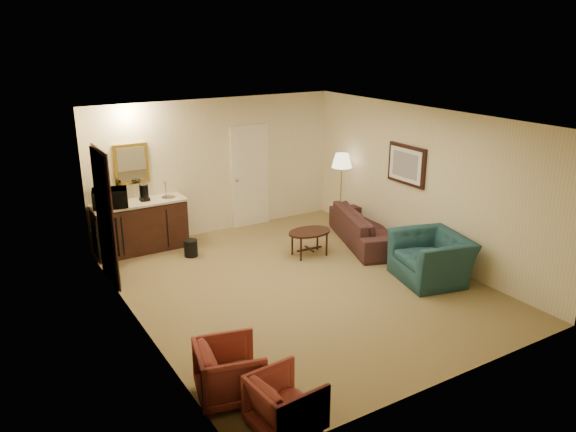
% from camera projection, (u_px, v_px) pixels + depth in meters
% --- Properties ---
extents(ground, '(6.00, 6.00, 0.00)m').
position_uv_depth(ground, '(299.00, 285.00, 8.78)').
color(ground, olive).
rests_on(ground, ground).
extents(room_walls, '(5.02, 6.01, 2.61)m').
position_uv_depth(room_walls, '(269.00, 169.00, 8.82)').
color(room_walls, beige).
rests_on(room_walls, ground).
extents(wetbar_cabinet, '(1.64, 0.58, 0.92)m').
position_uv_depth(wetbar_cabinet, '(141.00, 226.00, 10.04)').
color(wetbar_cabinet, '#351711').
rests_on(wetbar_cabinet, ground).
extents(sofa, '(1.27, 2.20, 0.83)m').
position_uv_depth(sofa, '(367.00, 222.00, 10.41)').
color(sofa, black).
rests_on(sofa, ground).
extents(teal_armchair, '(0.98, 1.28, 0.99)m').
position_uv_depth(teal_armchair, '(432.00, 250.00, 8.83)').
color(teal_armchair, '#1B3F43').
rests_on(teal_armchair, ground).
extents(rose_chair_near, '(0.78, 0.82, 0.70)m').
position_uv_depth(rose_chair_near, '(230.00, 369.00, 5.99)').
color(rose_chair_near, brown).
rests_on(rose_chair_near, ground).
extents(rose_chair_far, '(0.64, 0.68, 0.65)m').
position_uv_depth(rose_chair_far, '(286.00, 401.00, 5.51)').
color(rose_chair_far, brown).
rests_on(rose_chair_far, ground).
extents(coffee_table, '(0.83, 0.59, 0.46)m').
position_uv_depth(coffee_table, '(309.00, 243.00, 9.88)').
color(coffee_table, black).
rests_on(coffee_table, ground).
extents(floor_lamp, '(0.45, 0.45, 1.51)m').
position_uv_depth(floor_lamp, '(341.00, 190.00, 11.20)').
color(floor_lamp, gold).
rests_on(floor_lamp, ground).
extents(waste_bin, '(0.31, 0.31, 0.30)m').
position_uv_depth(waste_bin, '(191.00, 248.00, 9.87)').
color(waste_bin, black).
rests_on(waste_bin, ground).
extents(microwave, '(0.64, 0.45, 0.39)m').
position_uv_depth(microwave, '(110.00, 196.00, 9.52)').
color(microwave, black).
rests_on(microwave, wetbar_cabinet).
extents(coffee_maker, '(0.20, 0.20, 0.30)m').
position_uv_depth(coffee_maker, '(144.00, 193.00, 9.90)').
color(coffee_maker, black).
rests_on(coffee_maker, wetbar_cabinet).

